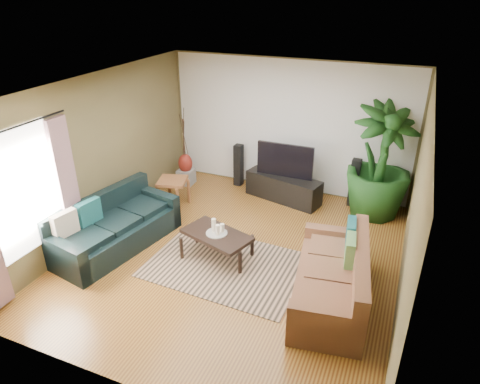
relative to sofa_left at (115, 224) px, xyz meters
The scene contains 27 objects.
floor 2.03m from the sofa_left, 14.46° to the left, with size 5.50×5.50×0.00m, color olive.
ceiling 3.02m from the sofa_left, 14.46° to the left, with size 5.50×5.50×0.00m, color white.
wall_back 3.89m from the sofa_left, 59.32° to the left, with size 5.00×5.00×0.00m, color brown.
wall_front 3.11m from the sofa_left, 49.47° to the right, with size 5.00×5.00×0.00m, color brown.
wall_left 1.20m from the sofa_left, 139.10° to the left, with size 5.50×5.50×0.00m, color brown.
wall_right 4.55m from the sofa_left, ahead, with size 5.50×5.50×0.00m, color brown.
backwall_panel 3.88m from the sofa_left, 59.24° to the left, with size 4.90×4.90×0.00m, color white.
window_pane 1.57m from the sofa_left, 116.64° to the right, with size 1.80×1.80×0.00m, color white.
curtain_far 0.95m from the sofa_left, 144.94° to the right, with size 0.08×0.35×2.20m, color gray.
curtain_rod 2.23m from the sofa_left, 114.53° to the right, with size 0.03×0.03×1.90m, color black.
sofa_left is the anchor object (origin of this frame).
sofa_right 3.54m from the sofa_left, ahead, with size 2.02×0.91×0.85m, color brown.
area_rug 1.96m from the sofa_left, ahead, with size 2.37×1.68×0.01m, color #A17D5E.
coffee_table 1.72m from the sofa_left, 11.38° to the left, with size 1.08×0.59×0.44m, color black.
candle_tray 1.71m from the sofa_left, 11.38° to the left, with size 0.33×0.33×0.01m, color gray.
candle_tall 1.67m from the sofa_left, 12.80° to the left, with size 0.07×0.07×0.22m, color white.
candle_mid 1.75m from the sofa_left, ahead, with size 0.07×0.07×0.17m, color white.
candle_short 1.80m from the sofa_left, 12.82° to the left, with size 0.07×0.07×0.14m, color beige.
tv_stand 3.38m from the sofa_left, 52.73° to the left, with size 1.54×0.46×0.51m, color black.
television 3.42m from the sofa_left, 52.93° to the left, with size 1.13×0.06×0.67m, color black.
speaker_left 3.14m from the sofa_left, 72.64° to the left, with size 0.16×0.18×0.91m, color black.
speaker_right 4.51m from the sofa_left, 41.60° to the left, with size 0.17×0.19×0.96m, color black.
potted_plant 4.75m from the sofa_left, 36.20° to the left, with size 1.18×1.18×2.11m, color #184316.
plant_pot 4.71m from the sofa_left, 36.20° to the left, with size 0.39×0.39×0.30m, color black.
pedestal 2.62m from the sofa_left, 93.00° to the left, with size 0.33×0.33×0.33m, color #999997.
vase 2.61m from the sofa_left, 93.00° to the left, with size 0.30×0.30×0.42m, color maroon.
side_table 1.63m from the sofa_left, 85.48° to the left, with size 0.52×0.52×0.55m, color brown.
Camera 1 is at (2.28, -5.29, 3.99)m, focal length 32.00 mm.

